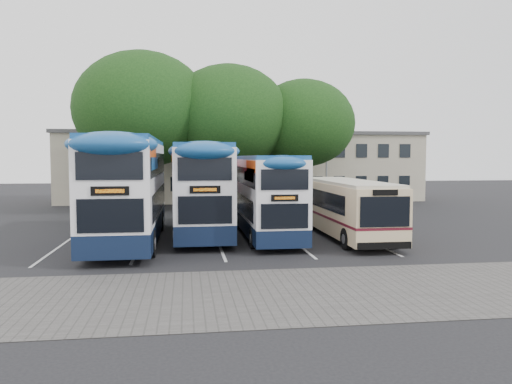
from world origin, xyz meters
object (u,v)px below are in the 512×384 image
at_px(bus_single, 347,205).
at_px(tree_left, 142,110).
at_px(bus_dd_right, 266,192).
at_px(tree_mid, 228,117).
at_px(lamp_post, 327,143).
at_px(bus_dd_mid, 201,185).
at_px(bus_dd_left, 129,186).
at_px(tree_right, 303,123).

bearing_deg(bus_single, tree_left, 129.07).
bearing_deg(bus_dd_right, tree_mid, 93.40).
distance_m(lamp_post, bus_dd_mid, 17.14).
xyz_separation_m(bus_dd_left, bus_dd_right, (6.49, 0.64, -0.42)).
bearing_deg(tree_right, tree_left, -177.69).
bearing_deg(bus_dd_right, tree_right, 69.15).
bearing_deg(bus_dd_left, bus_dd_right, 5.65).
height_order(tree_left, bus_single, tree_left).
relative_size(lamp_post, tree_left, 0.79).
bearing_deg(bus_dd_right, bus_dd_left, -174.35).
relative_size(tree_left, tree_right, 1.17).
bearing_deg(tree_mid, tree_right, 5.83).
relative_size(bus_dd_left, bus_dd_right, 1.19).
height_order(bus_dd_right, bus_single, bus_dd_right).
bearing_deg(lamp_post, tree_left, -171.93).
relative_size(bus_dd_left, bus_dd_mid, 1.05).
distance_m(tree_left, bus_dd_left, 14.17).
bearing_deg(tree_right, bus_dd_right, -110.85).
bearing_deg(tree_left, bus_single, -50.93).
xyz_separation_m(bus_dd_left, bus_dd_mid, (3.37, 2.04, -0.12)).
distance_m(tree_mid, bus_dd_left, 15.06).
height_order(tree_mid, bus_single, tree_mid).
height_order(lamp_post, tree_mid, tree_mid).
relative_size(lamp_post, bus_dd_mid, 0.83).
distance_m(lamp_post, bus_dd_right, 16.71).
height_order(lamp_post, bus_dd_left, lamp_post).
distance_m(tree_right, bus_dd_right, 14.76).
relative_size(lamp_post, tree_right, 0.92).
xyz_separation_m(lamp_post, bus_single, (-3.41, -15.42, -3.49)).
bearing_deg(tree_mid, lamp_post, 14.78).
bearing_deg(bus_dd_left, lamp_post, 48.05).
height_order(tree_mid, bus_dd_right, tree_mid).
bearing_deg(bus_dd_mid, tree_left, 108.70).
relative_size(tree_right, bus_single, 1.05).
relative_size(tree_left, bus_dd_mid, 1.05).
bearing_deg(tree_right, lamp_post, 33.77).
xyz_separation_m(tree_mid, tree_right, (5.77, 0.59, -0.40)).
bearing_deg(tree_right, bus_single, -94.53).
relative_size(tree_right, bus_dd_mid, 0.90).
bearing_deg(lamp_post, bus_single, -102.46).
height_order(lamp_post, tree_left, tree_left).
distance_m(tree_mid, tree_right, 5.82).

